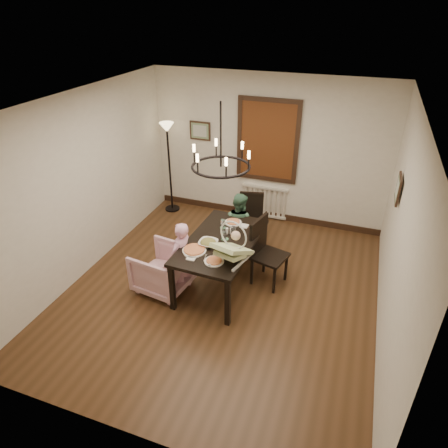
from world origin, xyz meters
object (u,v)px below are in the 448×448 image
Objects in this scene: chair_right at (270,253)px; seated_man at (239,229)px; dining_table at (221,245)px; baby_bouncer at (232,247)px; floor_lamp at (170,169)px; chair_far at (250,221)px; armchair at (162,269)px; elderly_woman at (182,263)px; drinking_glass at (224,236)px.

seated_man is at bearing 63.11° from chair_right.
seated_man is (-0.02, 0.91, -0.24)m from dining_table.
dining_table is at bearing 127.81° from chair_right.
baby_bouncer is 0.33× the size of floor_lamp.
floor_lamp is at bearing -14.25° from seated_man.
armchair is at bearing -131.08° from chair_far.
chair_right is at bearing 155.59° from seated_man.
armchair is at bearing -66.79° from floor_lamp.
elderly_woman is 1.58× the size of baby_bouncer.
elderly_woman and seated_man have the same top height.
armchair is at bearing -166.67° from baby_bouncer.
chair_far is at bearing 46.48° from chair_right.
drinking_glass is (0.05, -0.90, 0.40)m from seated_man.
dining_table is 0.97m from armchair.
drinking_glass is (0.55, 0.32, 0.40)m from elderly_woman.
floor_lamp is at bearing 145.67° from chair_far.
baby_bouncer reaches higher than seated_man.
floor_lamp reaches higher than dining_table.
chair_right is (0.59, -0.95, 0.06)m from chair_far.
armchair is 0.80× the size of elderly_woman.
chair_right reaches higher than dining_table.
baby_bouncer is 0.52m from drinking_glass.
seated_man is 6.21× the size of drinking_glass.
chair_right is at bearing -34.34° from floor_lamp.
baby_bouncer reaches higher than elderly_woman.
armchair is 1.07m from drinking_glass.
chair_far reaches higher than seated_man.
chair_right is at bearing 76.59° from baby_bouncer.
dining_table is 0.97× the size of floor_lamp.
armchair is (-0.89, -1.64, -0.13)m from chair_far.
drinking_glass is (0.04, 0.01, 0.16)m from dining_table.
dining_table is 0.76m from chair_right.
chair_far is 1.87m from armchair.
drinking_glass is (-0.27, 0.43, -0.12)m from baby_bouncer.
seated_man is at bearing 169.64° from elderly_woman.
armchair is 1.26× the size of baby_bouncer.
armchair is (-0.80, -0.40, -0.37)m from dining_table.
floor_lamp reaches higher than seated_man.
dining_table is 11.40× the size of drinking_glass.
chair_far is 1.66m from elderly_woman.
floor_lamp is (-2.52, 1.72, 0.36)m from chair_right.
baby_bouncer is (0.82, -0.11, 0.52)m from elderly_woman.
floor_lamp is (-2.14, 2.43, -0.09)m from baby_bouncer.
elderly_woman reaches higher than dining_table.
floor_lamp reaches higher than drinking_glass.
armchair is at bearing -61.52° from elderly_woman.
drinking_glass reaches higher than elderly_woman.
baby_bouncer reaches higher than armchair.
elderly_woman is 1.32m from seated_man.
floor_lamp is at bearing 134.66° from dining_table.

